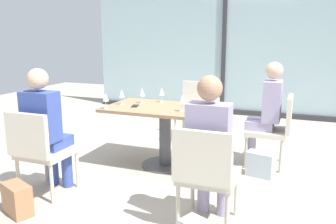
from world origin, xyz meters
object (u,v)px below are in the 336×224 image
wine_glass_4 (182,100)px  cell_phone_on_table (135,106)px  chair_front_right (206,171)px  wine_glass_0 (106,97)px  handbag_0 (17,199)px  dining_table_main (165,122)px  coffee_cup (216,102)px  person_far_right (267,109)px  wine_glass_2 (122,94)px  person_front_left (46,125)px  chair_near_window (194,107)px  chair_far_right (275,126)px  handbag_1 (261,164)px  wine_glass_1 (162,92)px  wine_glass_3 (142,93)px  person_front_right (210,143)px  chair_front_left (40,148)px

wine_glass_4 → cell_phone_on_table: 0.63m
chair_front_right → wine_glass_0: wine_glass_0 is taller
cell_phone_on_table → handbag_0: 1.66m
dining_table_main → coffee_cup: (0.54, 0.33, 0.23)m
person_far_right → coffee_cup: bearing=-166.3°
wine_glass_2 → handbag_0: size_ratio=0.62×
person_front_left → handbag_0: bearing=-85.0°
handbag_0 → chair_near_window: bearing=97.0°
coffee_cup → handbag_0: bearing=-124.7°
chair_far_right → handbag_1: (-0.10, -0.39, -0.36)m
person_front_left → handbag_1: 2.34m
wine_glass_1 → coffee_cup: wine_glass_1 is taller
chair_front_right → wine_glass_1: (-0.98, 1.48, 0.37)m
wine_glass_1 → person_front_left: bearing=-116.2°
wine_glass_1 → cell_phone_on_table: wine_glass_1 is taller
wine_glass_1 → cell_phone_on_table: size_ratio=1.28×
chair_front_right → chair_near_window: size_ratio=1.00×
coffee_cup → cell_phone_on_table: size_ratio=0.62×
wine_glass_1 → wine_glass_2: 0.51m
wine_glass_3 → handbag_0: (-0.42, -1.71, -0.72)m
person_far_right → person_front_right: 1.59m
coffee_cup → chair_far_right: bearing=11.6°
wine_glass_1 → handbag_1: size_ratio=0.62×
wine_glass_0 → wine_glass_4: size_ratio=1.00×
person_front_left → cell_phone_on_table: 1.12m
chair_front_right → handbag_1: size_ratio=2.90×
wine_glass_0 → chair_far_right: bearing=23.8°
wine_glass_4 → coffee_cup: size_ratio=2.06×
person_front_left → chair_front_left: bearing=-90.0°
chair_far_right → wine_glass_1: wine_glass_1 is taller
handbag_0 → handbag_1: (1.91, 1.66, 0.00)m
wine_glass_0 → handbag_1: 1.91m
chair_front_right → person_front_right: 0.23m
dining_table_main → person_front_left: (-0.83, -1.09, 0.15)m
wine_glass_1 → wine_glass_3: bearing=-146.3°
dining_table_main → handbag_1: bearing=4.0°
handbag_1 → wine_glass_2: bearing=-162.6°
chair_front_left → person_front_left: person_front_left is taller
person_front_left → chair_near_window: bearing=70.2°
person_front_right → cell_phone_on_table: person_front_right is taller
coffee_cup → chair_front_right: bearing=-79.3°
person_front_left → person_far_right: same height
wine_glass_4 → handbag_0: size_ratio=0.62×
handbag_0 → handbag_1: bearing=63.7°
chair_near_window → person_far_right: 1.35m
person_front_right → wine_glass_1: (-0.98, 1.37, 0.16)m
wine_glass_0 → coffee_cup: 1.32m
person_front_right → wine_glass_4: size_ratio=6.81×
coffee_cup → handbag_1: size_ratio=0.30×
chair_front_right → wine_glass_1: bearing=123.6°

